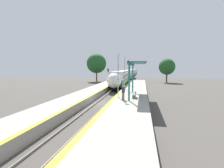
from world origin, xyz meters
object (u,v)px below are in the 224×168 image
at_px(person_waiting, 123,92).
at_px(railway_signal, 108,76).
at_px(lamppost_far, 128,70).
at_px(lamppost_mid, 125,71).
at_px(train, 130,74).
at_px(platform_bench, 135,94).
at_px(lamppost_near, 118,72).

height_order(person_waiting, railway_signal, railway_signal).
height_order(railway_signal, lamppost_far, lamppost_far).
xyz_separation_m(person_waiting, lamppost_mid, (-0.85, 9.81, 2.30)).
height_order(train, lamppost_far, lamppost_far).
bearing_deg(lamppost_mid, person_waiting, -85.04).
bearing_deg(lamppost_mid, lamppost_far, 90.00).
bearing_deg(lamppost_far, train, 93.33).
distance_m(platform_bench, railway_signal, 18.28).
bearing_deg(railway_signal, lamppost_far, -7.94).
relative_size(railway_signal, lamppost_far, 0.81).
bearing_deg(lamppost_near, person_waiting, -64.06).
xyz_separation_m(train, lamppost_far, (2.10, -36.21, 1.89)).
bearing_deg(train, lamppost_far, -86.67).
height_order(platform_bench, lamppost_near, lamppost_near).
relative_size(platform_bench, lamppost_far, 0.32).
xyz_separation_m(platform_bench, lamppost_near, (-2.13, 0.15, 2.71)).
height_order(lamppost_near, lamppost_mid, same).
distance_m(train, railway_signal, 35.66).
height_order(train, railway_signal, railway_signal).
relative_size(platform_bench, railway_signal, 0.40).
bearing_deg(lamppost_far, person_waiting, -87.27).
relative_size(railway_signal, lamppost_near, 0.81).
bearing_deg(person_waiting, train, 93.13).
distance_m(train, lamppost_mid, 44.37).
bearing_deg(train, lamppost_near, -87.70).
relative_size(train, lamppost_mid, 15.82).
bearing_deg(platform_bench, person_waiting, -128.75).
xyz_separation_m(lamppost_mid, lamppost_far, (0.00, 8.06, 0.00)).
bearing_deg(platform_bench, train, 94.62).
distance_m(railway_signal, lamppost_near, 17.46).
bearing_deg(platform_bench, railway_signal, 111.82).
height_order(platform_bench, lamppost_mid, lamppost_mid).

